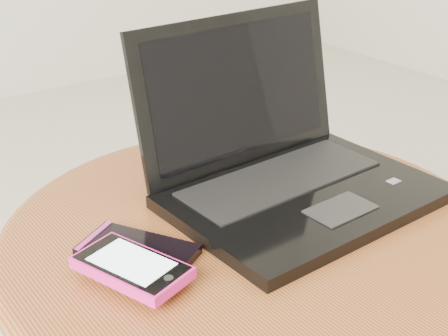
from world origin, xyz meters
TOP-DOWN VIEW (x-y plane):
  - table at (0.02, -0.03)m, footprint 0.61×0.61m
  - laptop at (0.11, 0.02)m, footprint 0.34×0.29m
  - phone_black at (-0.12, -0.00)m, footprint 0.12×0.14m
  - phone_pink at (-0.15, -0.04)m, footprint 0.10×0.13m

SIDE VIEW (x-z plane):
  - table at x=0.02m, z-range 0.14..0.63m
  - phone_black at x=-0.12m, z-range 0.49..0.50m
  - phone_pink at x=-0.15m, z-range 0.50..0.51m
  - laptop at x=0.11m, z-range 0.42..0.63m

